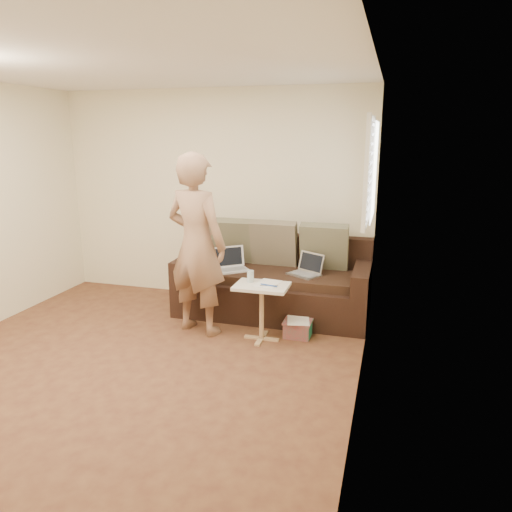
# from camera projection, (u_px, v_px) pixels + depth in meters

# --- Properties ---
(floor) EXTENTS (4.50, 4.50, 0.00)m
(floor) POSITION_uv_depth(u_px,v_px,m) (127.00, 372.00, 4.30)
(floor) COLOR #4F291D
(floor) RESTS_ON ground
(ceiling) EXTENTS (4.50, 4.50, 0.00)m
(ceiling) POSITION_uv_depth(u_px,v_px,m) (104.00, 60.00, 3.66)
(ceiling) COLOR white
(ceiling) RESTS_ON wall_back
(wall_back) EXTENTS (4.00, 0.00, 4.00)m
(wall_back) POSITION_uv_depth(u_px,v_px,m) (214.00, 196.00, 6.08)
(wall_back) COLOR beige
(wall_back) RESTS_ON ground
(wall_right) EXTENTS (0.00, 4.50, 4.50)m
(wall_right) POSITION_uv_depth(u_px,v_px,m) (364.00, 243.00, 3.45)
(wall_right) COLOR beige
(wall_right) RESTS_ON ground
(window_blinds) EXTENTS (0.12, 0.88, 1.08)m
(window_blinds) POSITION_uv_depth(u_px,v_px,m) (371.00, 171.00, 4.76)
(window_blinds) COLOR white
(window_blinds) RESTS_ON wall_right
(sofa) EXTENTS (2.20, 0.95, 0.85)m
(sofa) POSITION_uv_depth(u_px,v_px,m) (273.00, 279.00, 5.61)
(sofa) COLOR black
(sofa) RESTS_ON ground
(pillow_left) EXTENTS (0.55, 0.29, 0.57)m
(pillow_left) POSITION_uv_depth(u_px,v_px,m) (230.00, 241.00, 5.90)
(pillow_left) COLOR #605F47
(pillow_left) RESTS_ON sofa
(pillow_mid) EXTENTS (0.55, 0.27, 0.57)m
(pillow_mid) POSITION_uv_depth(u_px,v_px,m) (274.00, 244.00, 5.75)
(pillow_mid) COLOR #69634B
(pillow_mid) RESTS_ON sofa
(pillow_right) EXTENTS (0.55, 0.28, 0.57)m
(pillow_right) POSITION_uv_depth(u_px,v_px,m) (324.00, 247.00, 5.57)
(pillow_right) COLOR #605F47
(pillow_right) RESTS_ON sofa
(laptop_silver) EXTENTS (0.42, 0.38, 0.23)m
(laptop_silver) POSITION_uv_depth(u_px,v_px,m) (304.00, 275.00, 5.40)
(laptop_silver) COLOR #B7BABC
(laptop_silver) RESTS_ON sofa
(laptop_white) EXTENTS (0.45, 0.44, 0.27)m
(laptop_white) POSITION_uv_depth(u_px,v_px,m) (232.00, 271.00, 5.59)
(laptop_white) COLOR white
(laptop_white) RESTS_ON sofa
(person) EXTENTS (0.79, 0.63, 1.90)m
(person) POSITION_uv_depth(u_px,v_px,m) (197.00, 245.00, 4.97)
(person) COLOR #946A50
(person) RESTS_ON ground
(side_table) EXTENTS (0.54, 0.38, 0.59)m
(side_table) POSITION_uv_depth(u_px,v_px,m) (262.00, 312.00, 4.91)
(side_table) COLOR silver
(side_table) RESTS_ON ground
(drinking_glass) EXTENTS (0.07, 0.07, 0.12)m
(drinking_glass) POSITION_uv_depth(u_px,v_px,m) (250.00, 276.00, 4.92)
(drinking_glass) COLOR silver
(drinking_glass) RESTS_ON side_table
(scissors) EXTENTS (0.18, 0.10, 0.02)m
(scissors) POSITION_uv_depth(u_px,v_px,m) (269.00, 285.00, 4.79)
(scissors) COLOR silver
(scissors) RESTS_ON side_table
(paper_on_table) EXTENTS (0.25, 0.33, 0.00)m
(paper_on_table) POSITION_uv_depth(u_px,v_px,m) (267.00, 284.00, 4.87)
(paper_on_table) COLOR white
(paper_on_table) RESTS_ON side_table
(striped_box) EXTENTS (0.29, 0.29, 0.18)m
(striped_box) POSITION_uv_depth(u_px,v_px,m) (298.00, 328.00, 5.04)
(striped_box) COLOR red
(striped_box) RESTS_ON ground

